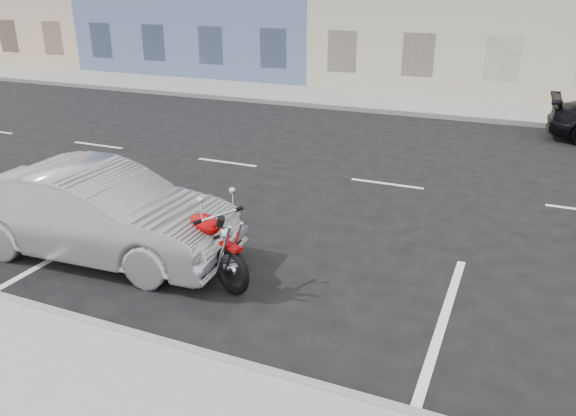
{
  "coord_description": "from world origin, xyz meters",
  "views": [
    {
      "loc": [
        0.62,
        -11.52,
        4.07
      ],
      "look_at": [
        -2.63,
        -4.01,
        0.8
      ],
      "focal_mm": 35.0,
      "sensor_mm": 36.0,
      "label": 1
    }
  ],
  "objects": [
    {
      "name": "curb_far",
      "position": [
        -5.0,
        7.0,
        0.08
      ],
      "size": [
        80.0,
        0.12,
        0.16
      ],
      "primitive_type": "cube",
      "color": "gray",
      "rests_on": "ground"
    },
    {
      "name": "sidewalk_far",
      "position": [
        -5.0,
        8.7,
        0.07
      ],
      "size": [
        80.0,
        3.4,
        0.15
      ],
      "primitive_type": "cube",
      "color": "gray",
      "rests_on": "ground"
    },
    {
      "name": "sedan_silver",
      "position": [
        -5.36,
        -5.23,
        0.74
      ],
      "size": [
        4.56,
        1.85,
        1.47
      ],
      "primitive_type": "imported",
      "rotation": [
        0.0,
        0.0,
        1.64
      ],
      "color": "#94979B",
      "rests_on": "ground"
    },
    {
      "name": "motorcycle",
      "position": [
        -2.83,
        -5.48,
        0.52
      ],
      "size": [
        2.12,
        1.11,
        1.14
      ],
      "rotation": [
        0.0,
        0.0,
        -0.42
      ],
      "color": "black",
      "rests_on": "ground"
    },
    {
      "name": "curb_near",
      "position": [
        -5.0,
        -7.0,
        0.08
      ],
      "size": [
        80.0,
        0.12,
        0.16
      ],
      "primitive_type": "cube",
      "color": "gray",
      "rests_on": "ground"
    },
    {
      "name": "ground",
      "position": [
        0.0,
        0.0,
        0.0
      ],
      "size": [
        120.0,
        120.0,
        0.0
      ],
      "primitive_type": "plane",
      "color": "black",
      "rests_on": "ground"
    }
  ]
}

